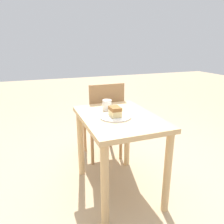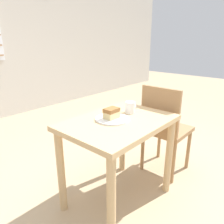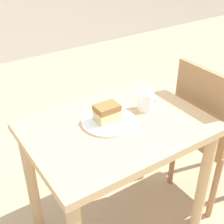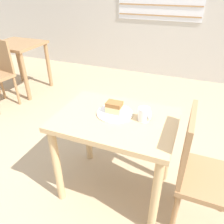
{
  "view_description": "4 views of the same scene",
  "coord_description": "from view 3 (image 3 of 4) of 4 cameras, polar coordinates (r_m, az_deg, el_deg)",
  "views": [
    {
      "loc": [
        -1.65,
        0.82,
        1.33
      ],
      "look_at": [
        -0.08,
        0.23,
        0.8
      ],
      "focal_mm": 35.0,
      "sensor_mm": 36.0,
      "label": 1
    },
    {
      "loc": [
        -1.24,
        -0.85,
        1.34
      ],
      "look_at": [
        -0.0,
        0.23,
        0.78
      ],
      "focal_mm": 35.0,
      "sensor_mm": 36.0,
      "label": 2
    },
    {
      "loc": [
        -0.72,
        -0.86,
        1.57
      ],
      "look_at": [
        -0.01,
        0.2,
        0.78
      ],
      "focal_mm": 50.0,
      "sensor_mm": 36.0,
      "label": 3
    },
    {
      "loc": [
        0.45,
        -1.1,
        1.58
      ],
      "look_at": [
        -0.06,
        0.16,
        0.77
      ],
      "focal_mm": 35.0,
      "sensor_mm": 36.0,
      "label": 4
    }
  ],
  "objects": [
    {
      "name": "dining_table_near",
      "position": [
        1.56,
        1.0,
        -6.46
      ],
      "size": [
        0.87,
        0.62,
        0.74
      ],
      "color": "tan",
      "rests_on": "ground_plane"
    },
    {
      "name": "chair_near_window",
      "position": [
        1.94,
        17.69,
        -3.1
      ],
      "size": [
        0.41,
        0.41,
        0.92
      ],
      "rotation": [
        0.0,
        0.0,
        1.57
      ],
      "color": "#9E754C",
      "rests_on": "ground_plane"
    },
    {
      "name": "plate",
      "position": [
        1.5,
        -0.63,
        -1.62
      ],
      "size": [
        0.27,
        0.27,
        0.01
      ],
      "color": "white",
      "rests_on": "dining_table_near"
    },
    {
      "name": "cake_slice",
      "position": [
        1.47,
        -0.94,
        -0.08
      ],
      "size": [
        0.11,
        0.08,
        0.08
      ],
      "color": "#E5CC89",
      "rests_on": "plate"
    },
    {
      "name": "coffee_mug",
      "position": [
        1.59,
        6.2,
        2.04
      ],
      "size": [
        0.09,
        0.08,
        0.1
      ],
      "color": "white",
      "rests_on": "dining_table_near"
    }
  ]
}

